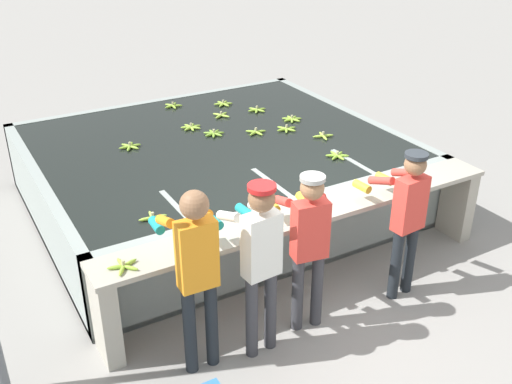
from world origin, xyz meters
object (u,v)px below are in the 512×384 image
Objects in this scene: banana_bunch_floating_11 at (191,127)px; banana_bunch_floating_12 at (221,115)px; banana_bunch_floating_6 at (223,104)px; worker_0 at (196,265)px; banana_bunch_floating_7 at (337,156)px; banana_bunch_floating_10 at (153,218)px; worker_1 at (259,253)px; banana_bunch_floating_3 at (256,132)px; banana_bunch_floating_4 at (214,133)px; knife_0 at (322,206)px; banana_bunch_floating_8 at (173,106)px; banana_bunch_floating_9 at (130,146)px; banana_bunch_ledge_0 at (124,266)px; worker_2 at (308,238)px; banana_bunch_floating_2 at (323,136)px; banana_bunch_floating_0 at (287,129)px; worker_3 at (406,212)px; banana_bunch_floating_1 at (292,119)px; banana_bunch_floating_5 at (257,110)px.

banana_bunch_floating_11 and banana_bunch_floating_12 have the same top height.
banana_bunch_floating_12 is (-0.25, -0.43, 0.00)m from banana_bunch_floating_6.
worker_0 is 2.89m from banana_bunch_floating_7.
worker_0 is at bearing -92.55° from banana_bunch_floating_10.
banana_bunch_floating_11 is (0.84, 3.25, -0.10)m from worker_1.
banana_bunch_floating_3 is 0.98× the size of banana_bunch_floating_4.
knife_0 is (1.56, -0.62, -0.01)m from banana_bunch_floating_10.
banana_bunch_floating_9 is (-1.06, -1.17, -0.00)m from banana_bunch_floating_8.
banana_bunch_ledge_0 is at bearing -130.37° from banana_bunch_floating_4.
banana_bunch_floating_9 reaches higher than knife_0.
banana_bunch_ledge_0 is at bearing 164.38° from worker_2.
worker_2 reaches higher than banana_bunch_floating_7.
worker_2 is at bearing -135.91° from knife_0.
banana_bunch_ledge_0 is (-3.19, -1.59, 0.00)m from banana_bunch_floating_2.
banana_bunch_floating_10 is (-2.00, -1.48, 0.00)m from banana_bunch_floating_3.
worker_2 is 2.60m from banana_bunch_floating_2.
banana_bunch_floating_12 is at bearing -59.37° from banana_bunch_floating_8.
banana_bunch_floating_12 is (-0.51, 0.91, 0.00)m from banana_bunch_floating_0.
banana_bunch_floating_9 and banana_bunch_floating_12 have the same top height.
banana_bunch_floating_2 and banana_bunch_floating_11 have the same top height.
banana_bunch_floating_12 is (1.95, 3.39, -0.12)m from worker_0.
worker_0 is 1.12m from banana_bunch_floating_10.
banana_bunch_floating_8 is 0.95m from banana_bunch_floating_11.
worker_0 reaches higher than banana_bunch_floating_4.
worker_3 is 5.85× the size of knife_0.
banana_bunch_floating_11 is at bearing 163.05° from banana_bunch_floating_1.
banana_bunch_floating_1 is 0.70m from banana_bunch_floating_3.
knife_0 is (-1.12, -1.54, -0.01)m from banana_bunch_floating_2.
banana_bunch_floating_11 is at bearing 56.99° from banana_bunch_floating_10.
banana_bunch_floating_7 is at bearing -110.46° from banana_bunch_floating_2.
banana_bunch_floating_2 is 1.75m from banana_bunch_floating_11.
banana_bunch_floating_7 is (2.50, 1.44, -0.12)m from worker_0.
banana_bunch_floating_0 and banana_bunch_floating_10 have the same top height.
worker_3 is 5.64× the size of banana_bunch_floating_9.
banana_bunch_floating_6 is 0.50m from banana_bunch_floating_12.
banana_bunch_floating_5 is at bearing 72.71° from knife_0.
worker_2 is 5.64× the size of banana_bunch_floating_6.
worker_2 is at bearing -46.36° from banana_bunch_floating_10.
worker_0 is 1.09× the size of worker_3.
worker_1 reaches higher than banana_bunch_floating_4.
banana_bunch_floating_10 is (-2.45, -2.23, 0.00)m from banana_bunch_floating_5.
banana_bunch_floating_7 and banana_bunch_floating_12 have the same top height.
banana_bunch_ledge_0 reaches higher than banana_bunch_floating_3.
worker_0 is 6.17× the size of banana_bunch_floating_1.
worker_1 is 6.07× the size of banana_bunch_floating_8.
worker_1 reaches higher than banana_bunch_floating_6.
banana_bunch_floating_1 is (2.17, 2.84, -0.10)m from worker_1.
banana_bunch_floating_10 is at bearing -150.30° from banana_bunch_floating_0.
banana_bunch_floating_6 is (-0.30, 0.48, 0.00)m from banana_bunch_floating_5.
banana_bunch_floating_2 is 1.01× the size of banana_bunch_floating_8.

